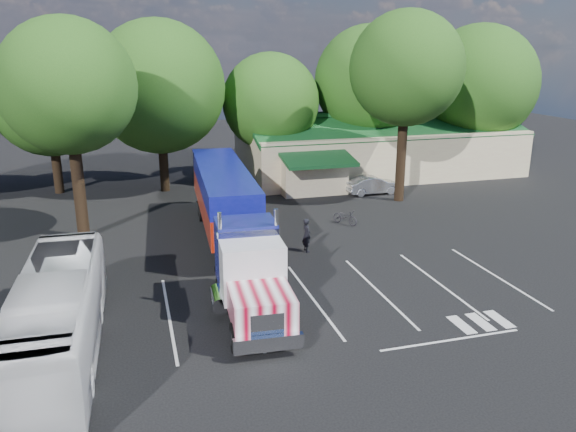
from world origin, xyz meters
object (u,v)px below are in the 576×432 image
object	(u,v)px
bicycle	(345,217)
silver_sedan	(373,185)
tour_bus	(57,315)
woman	(307,235)
semi_truck	(229,209)

from	to	relation	value
bicycle	silver_sedan	world-z (taller)	silver_sedan
tour_bus	silver_sedan	size ratio (longest dim) A/B	2.71
woman	silver_sedan	xyz separation A→B (m)	(8.81, 10.78, -0.25)
semi_truck	woman	xyz separation A→B (m)	(4.12, -0.99, -1.55)
silver_sedan	bicycle	bearing A→B (deg)	141.67
tour_bus	bicycle	bearing A→B (deg)	38.39
semi_truck	bicycle	bearing A→B (deg)	24.31
semi_truck	silver_sedan	xyz separation A→B (m)	(12.93, 9.79, -1.80)
tour_bus	silver_sedan	xyz separation A→B (m)	(20.86, 18.78, -0.91)
bicycle	tour_bus	size ratio (longest dim) A/B	0.16
bicycle	silver_sedan	distance (m)	8.30
woman	silver_sedan	bearing A→B (deg)	-46.42
semi_truck	tour_bus	size ratio (longest dim) A/B	1.84
semi_truck	woman	world-z (taller)	semi_truck
semi_truck	silver_sedan	size ratio (longest dim) A/B	4.99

